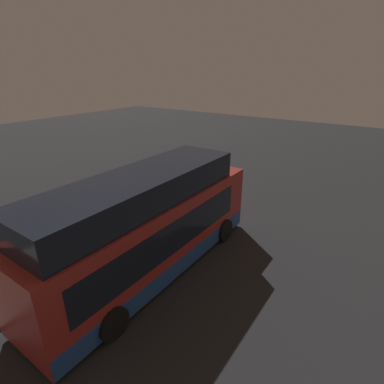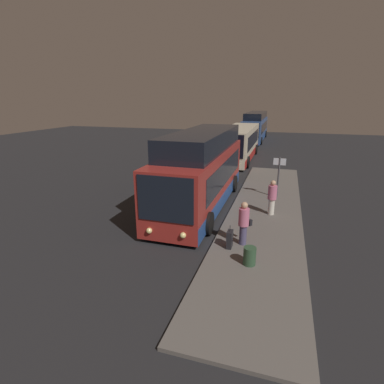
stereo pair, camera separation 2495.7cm
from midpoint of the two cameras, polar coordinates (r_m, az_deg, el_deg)
name	(u,v)px [view 1 (the left image)]	position (r m, az deg, el deg)	size (l,w,h in m)	color
ground	(150,267)	(7.77, -84.85, -63.10)	(80.00, 80.00, 0.00)	#232326
platform	(96,240)	(9.01, -71.70, -42.90)	(20.00, 3.55, 0.12)	#605B56
bus_lead	(149,229)	(6.35, -98.11, -56.83)	(10.35, 2.89, 4.04)	maroon
passenger_boarding	(99,215)	(8.26, -69.88, -37.06)	(0.61, 0.61, 1.75)	silver
passenger_waiting	(163,194)	(6.95, -36.64, -35.38)	(0.68, 0.60, 1.77)	#4C476B
suitcase	(175,203)	(7.21, -29.45, -39.05)	(0.43, 0.20, 0.93)	black
sign_post	(35,228)	(9.60, -90.10, -33.81)	(0.10, 0.69, 2.36)	#4C4C51
trash_bin	(174,194)	(7.89, -25.22, -30.77)	(0.44, 0.44, 0.65)	#2D4C33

